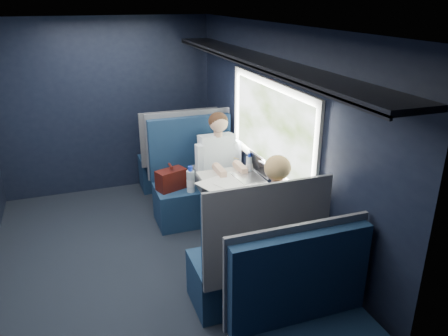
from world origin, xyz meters
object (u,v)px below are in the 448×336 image
object	(u,v)px
seat_bay_near	(195,184)
bottle_small	(249,164)
man	(220,164)
seat_bay_far	(253,263)
laptop	(253,171)
cup	(250,167)
seat_row_front	(177,160)
woman	(273,217)
table	(236,193)

from	to	relation	value
seat_bay_near	bottle_small	bearing A→B (deg)	-51.49
seat_bay_near	man	distance (m)	0.43
seat_bay_far	laptop	size ratio (longest dim) A/B	3.55
bottle_small	cup	xyz separation A→B (m)	(0.03, 0.02, -0.05)
bottle_small	cup	size ratio (longest dim) A/B	2.37
man	seat_row_front	bearing A→B (deg)	102.83
laptop	woman	bearing A→B (deg)	-101.65
table	bottle_small	size ratio (longest dim) A/B	4.65
bottle_small	woman	bearing A→B (deg)	-100.87
laptop	bottle_small	xyz separation A→B (m)	(0.02, 0.15, 0.03)
table	woman	bearing A→B (deg)	-84.55
seat_row_front	man	xyz separation A→B (m)	(0.25, -1.10, 0.31)
seat_bay_far	woman	world-z (taller)	woman
bottle_small	laptop	bearing A→B (deg)	-96.49
laptop	seat_bay_far	bearing A→B (deg)	-112.68
woman	bottle_small	size ratio (longest dim) A/B	6.15
bottle_small	man	bearing A→B (deg)	115.59
seat_bay_far	bottle_small	xyz separation A→B (m)	(0.44, 1.17, 0.42)
man	bottle_small	bearing A→B (deg)	-64.41
seat_bay_far	man	bearing A→B (deg)	80.97
seat_row_front	seat_bay_near	bearing A→B (deg)	-90.83
seat_bay_far	cup	bearing A→B (deg)	68.60
woman	bottle_small	distance (m)	1.03
table	seat_bay_near	size ratio (longest dim) A/B	0.79
seat_bay_near	man	xyz separation A→B (m)	(0.26, -0.17, 0.30)
table	seat_row_front	distance (m)	1.82
woman	cup	size ratio (longest dim) A/B	14.56
seat_bay_far	seat_row_front	size ratio (longest dim) A/B	1.09
man	seat_bay_near	bearing A→B (deg)	147.05
table	bottle_small	distance (m)	0.43
seat_bay_far	seat_row_front	world-z (taller)	seat_bay_far
seat_bay_near	laptop	xyz separation A→B (m)	(0.44, -0.73, 0.39)
seat_bay_near	woman	bearing A→B (deg)	-80.52
woman	cup	distance (m)	1.05
seat_bay_far	bottle_small	distance (m)	1.32
laptop	bottle_small	distance (m)	0.16
man	laptop	xyz separation A→B (m)	(0.18, -0.56, 0.09)
seat_bay_far	cup	world-z (taller)	seat_bay_far
table	cup	xyz separation A→B (m)	(0.29, 0.32, 0.12)
table	seat_bay_far	size ratio (longest dim) A/B	0.79
table	man	size ratio (longest dim) A/B	0.76
seat_row_front	man	bearing A→B (deg)	-77.17
seat_bay_far	seat_row_front	xyz separation A→B (m)	(0.00, 2.67, -0.00)
table	seat_row_front	bearing A→B (deg)	95.80
table	laptop	bearing A→B (deg)	30.44
table	seat_row_front	xyz separation A→B (m)	(-0.18, 1.80, -0.25)
seat_bay_far	cup	xyz separation A→B (m)	(0.47, 1.20, 0.37)
cup	woman	bearing A→B (deg)	-101.99
table	seat_bay_far	xyz separation A→B (m)	(-0.18, -0.87, -0.25)
bottle_small	seat_bay_near	bearing A→B (deg)	128.51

